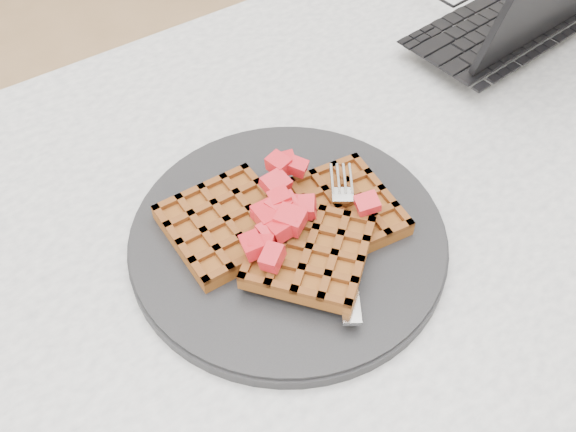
{
  "coord_description": "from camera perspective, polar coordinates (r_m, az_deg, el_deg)",
  "views": [
    {
      "loc": [
        -0.26,
        -0.3,
        1.24
      ],
      "look_at": [
        -0.05,
        0.02,
        0.79
      ],
      "focal_mm": 40.0,
      "sensor_mm": 36.0,
      "label": 1
    }
  ],
  "objects": [
    {
      "name": "waffles",
      "position": [
        0.59,
        0.22,
        -1.02
      ],
      "size": [
        0.21,
        0.2,
        0.03
      ],
      "color": "brown",
      "rests_on": "plate"
    },
    {
      "name": "fork",
      "position": [
        0.59,
        4.98,
        -1.71
      ],
      "size": [
        0.12,
        0.16,
        0.02
      ],
      "primitive_type": null,
      "rotation": [
        0.0,
        0.0,
        -0.59
      ],
      "color": "silver",
      "rests_on": "plate"
    },
    {
      "name": "strawberry_pile",
      "position": [
        0.57,
        -0.0,
        0.9
      ],
      "size": [
        0.15,
        0.15,
        0.02
      ],
      "primitive_type": null,
      "color": "#A7020F",
      "rests_on": "waffles"
    },
    {
      "name": "table",
      "position": [
        0.72,
        4.04,
        -6.96
      ],
      "size": [
        1.2,
        0.8,
        0.75
      ],
      "color": "silver",
      "rests_on": "ground"
    },
    {
      "name": "laptop",
      "position": [
        0.92,
        18.95,
        17.7
      ],
      "size": [
        0.34,
        0.26,
        0.22
      ],
      "rotation": [
        0.0,
        0.0,
        3.23
      ],
      "color": "black",
      "rests_on": "table"
    },
    {
      "name": "plate",
      "position": [
        0.61,
        -0.0,
        -1.95
      ],
      "size": [
        0.3,
        0.3,
        0.02
      ],
      "primitive_type": "cylinder",
      "color": "black",
      "rests_on": "table"
    }
  ]
}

